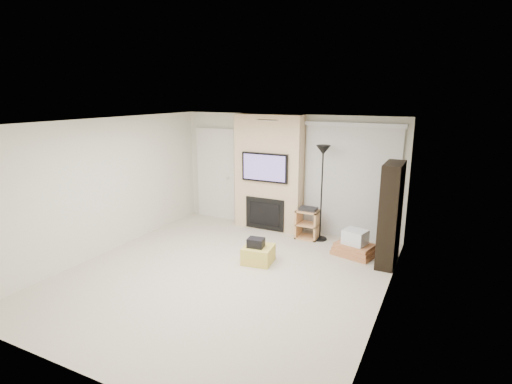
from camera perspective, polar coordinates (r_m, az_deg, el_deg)
The scene contains 16 objects.
floor at distance 6.76m, azimuth -4.61°, elevation -11.72°, with size 5.00×5.50×0.00m, color beige.
ceiling at distance 6.12m, azimuth -5.07°, elevation 9.92°, with size 5.00×5.50×0.00m, color white.
wall_back at distance 8.73m, azimuth 4.52°, elevation 2.82°, with size 5.00×2.50×0.00m, color beige.
wall_front at distance 4.35m, azimuth -24.14°, elevation -9.93°, with size 5.00×2.50×0.00m, color beige.
wall_left at distance 7.88m, azimuth -20.60°, elevation 0.76°, with size 5.50×2.50×0.00m, color beige.
wall_right at distance 5.51m, azimuth 18.11°, elevation -4.43°, with size 5.50×2.50×0.00m, color beige.
hvac_vent at distance 6.64m, azimuth 1.59°, elevation 10.24°, with size 0.35×0.18×0.01m, color silver.
ottoman at distance 7.15m, azimuth 0.33°, elevation -8.90°, with size 0.50×0.50×0.30m, color #DCC44F.
black_bag at distance 7.04m, azimuth -0.01°, elevation -7.26°, with size 0.28×0.22×0.16m, color black.
fireplace_wall at distance 8.68m, azimuth 1.85°, elevation 2.69°, with size 1.50×0.47×2.50m.
entry_door at distance 9.54m, azimuth -5.67°, elevation 2.54°, with size 1.02×0.11×2.14m.
vertical_blinds at distance 8.27m, azimuth 13.42°, elevation 2.03°, with size 1.98×0.10×2.37m.
floor_lamp at distance 7.97m, azimuth 9.49°, elevation 3.65°, with size 0.29×0.29×1.94m.
av_stand at distance 8.31m, azimuth 7.42°, elevation -4.28°, with size 0.45×0.38×0.66m.
box_stack at distance 7.67m, azimuth 13.91°, elevation -7.43°, with size 0.83×0.71×0.48m.
bookshelf at distance 7.23m, azimuth 18.66°, elevation -3.07°, with size 0.30×0.80×1.80m.
Camera 1 is at (3.17, -5.21, 2.91)m, focal length 28.00 mm.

